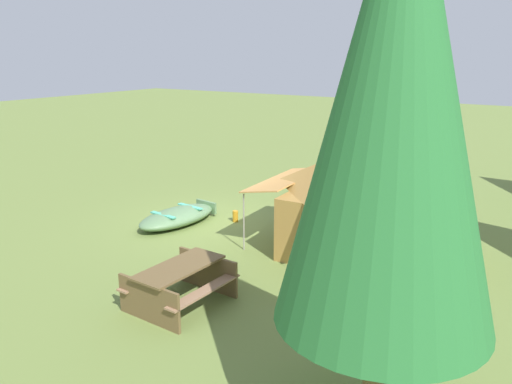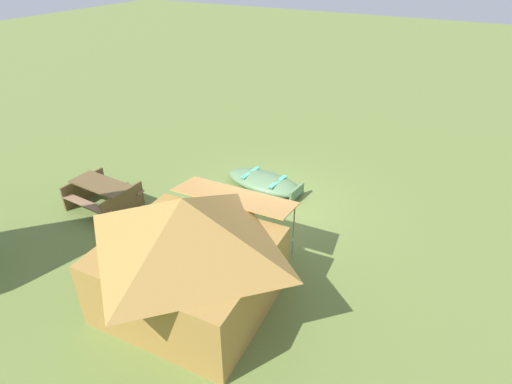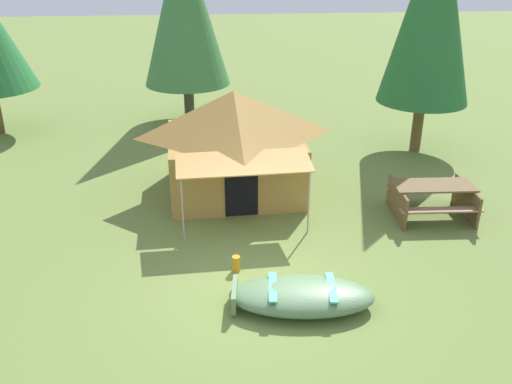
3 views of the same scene
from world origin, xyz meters
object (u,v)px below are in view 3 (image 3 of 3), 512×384
Objects in this scene: beached_rowboat at (301,295)px; pine_tree_far_center at (184,7)px; cooler_box at (229,200)px; canvas_cabin_tent at (234,141)px; fuel_can at (236,264)px; picnic_table at (432,196)px; pine_tree_back_right at (433,6)px.

pine_tree_far_center reaches higher than beached_rowboat.
canvas_cabin_tent is at bearing 77.42° from cooler_box.
canvas_cabin_tent is at bearing 87.19° from fuel_can.
fuel_can is at bearing 130.56° from beached_rowboat.
beached_rowboat is 4.97× the size of cooler_box.
fuel_can is at bearing -157.24° from picnic_table.
cooler_box is 7.98m from pine_tree_far_center.
picnic_table is 10.32m from pine_tree_far_center.
picnic_table is at bearing -22.05° from canvas_cabin_tent.
canvas_cabin_tent is at bearing -78.19° from pine_tree_far_center.
beached_rowboat is 0.39× the size of pine_tree_back_right.
picnic_table is (3.59, 3.20, 0.27)m from beached_rowboat.
canvas_cabin_tent is 3.96m from fuel_can.
picnic_table is at bearing 41.71° from beached_rowboat.
pine_tree_back_right is at bearing -27.44° from pine_tree_far_center.
picnic_table is 3.52× the size of cooler_box.
fuel_can is 9.46m from pine_tree_back_right.
beached_rowboat is 5.22m from canvas_cabin_tent.
pine_tree_far_center is (-5.75, 7.89, 3.36)m from picnic_table.
picnic_table is (4.48, -1.81, -0.86)m from canvas_cabin_tent.
beached_rowboat is at bearing -49.44° from fuel_can.
fuel_can is at bearing -83.71° from pine_tree_far_center.
canvas_cabin_tent is 6.80m from pine_tree_back_right.
cooler_box is (-1.09, 4.09, -0.04)m from beached_rowboat.
pine_tree_back_right is (5.86, 3.41, 4.02)m from cooler_box.
beached_rowboat is 1.64m from fuel_can.
pine_tree_back_right reaches higher than beached_rowboat.
pine_tree_back_right reaches higher than cooler_box.
pine_tree_far_center is (-2.15, 11.09, 3.62)m from beached_rowboat.
canvas_cabin_tent is 6.69m from pine_tree_far_center.
picnic_table reaches higher than fuel_can.
picnic_table is at bearing 22.76° from fuel_can.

